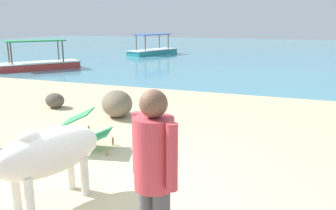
% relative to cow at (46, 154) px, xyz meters
% --- Properties ---
extents(sand_beach, '(18.00, 14.00, 0.04)m').
position_rel_cow_xyz_m(sand_beach, '(0.37, 0.25, -0.66)').
color(sand_beach, '#CCB78E').
rests_on(sand_beach, ground).
extents(water_surface, '(60.00, 36.00, 0.03)m').
position_rel_cow_xyz_m(water_surface, '(0.37, 22.25, -0.68)').
color(water_surface, teal).
rests_on(water_surface, ground).
extents(cow, '(0.89, 1.73, 0.97)m').
position_rel_cow_xyz_m(cow, '(0.00, 0.00, 0.00)').
color(cow, silver).
rests_on(cow, sand_beach).
extents(deck_chair_near, '(0.89, 0.75, 0.68)m').
position_rel_cow_xyz_m(deck_chair_near, '(-0.59, 1.73, -0.25)').
color(deck_chair_near, '#A37A4C').
rests_on(deck_chair_near, sand_beach).
extents(person_standing, '(0.46, 0.32, 1.62)m').
position_rel_cow_xyz_m(person_standing, '(1.64, -0.68, 0.31)').
color(person_standing, '#4C4C51').
rests_on(person_standing, sand_beach).
extents(shore_rock_large, '(1.08, 1.15, 0.59)m').
position_rel_cow_xyz_m(shore_rock_large, '(-1.18, 3.82, -0.34)').
color(shore_rock_large, '#756651').
rests_on(shore_rock_large, sand_beach).
extents(shore_rock_medium, '(0.64, 0.58, 0.36)m').
position_rel_cow_xyz_m(shore_rock_medium, '(-3.03, 4.00, -0.46)').
color(shore_rock_medium, brown).
rests_on(shore_rock_medium, sand_beach).
extents(boat_red, '(3.16, 3.61, 1.29)m').
position_rel_cow_xyz_m(boat_red, '(-8.46, 9.74, -0.39)').
color(boat_red, '#C63833').
rests_on(boat_red, water_surface).
extents(boat_teal, '(2.30, 3.85, 1.29)m').
position_rel_cow_xyz_m(boat_teal, '(-6.42, 18.09, -0.39)').
color(boat_teal, teal).
rests_on(boat_teal, water_surface).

